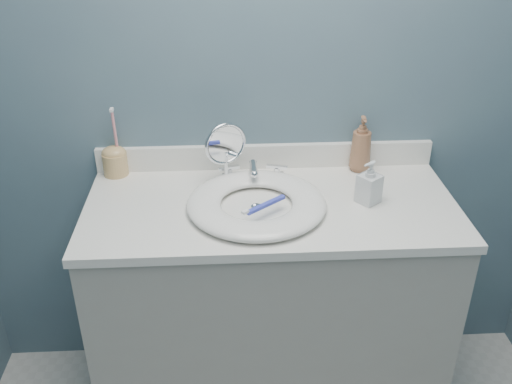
{
  "coord_description": "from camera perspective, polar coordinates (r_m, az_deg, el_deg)",
  "views": [
    {
      "loc": [
        -0.14,
        -0.64,
        1.82
      ],
      "look_at": [
        -0.05,
        0.94,
        0.94
      ],
      "focal_mm": 40.0,
      "sensor_mm": 36.0,
      "label": 1
    }
  ],
  "objects": [
    {
      "name": "faucet",
      "position": [
        2.0,
        -0.28,
        1.93
      ],
      "size": [
        0.25,
        0.13,
        0.07
      ],
      "color": "silver",
      "rests_on": "countertop"
    },
    {
      "name": "soap_bottle_clear",
      "position": [
        1.88,
        11.29,
        0.97
      ],
      "size": [
        0.09,
        0.09,
        0.15
      ],
      "primitive_type": "imported",
      "rotation": [
        0.0,
        0.0,
        -0.92
      ],
      "color": "silver",
      "rests_on": "countertop"
    },
    {
      "name": "makeup_mirror",
      "position": [
        1.94,
        -3.06,
        4.12
      ],
      "size": [
        0.14,
        0.09,
        0.23
      ],
      "rotation": [
        0.0,
        0.0,
        0.43
      ],
      "color": "silver",
      "rests_on": "countertop"
    },
    {
      "name": "back_wall",
      "position": [
        1.99,
        1.0,
        10.9
      ],
      "size": [
        2.2,
        0.02,
        2.4
      ],
      "primitive_type": "cube",
      "color": "#4B6271",
      "rests_on": "ground"
    },
    {
      "name": "countertop",
      "position": [
        1.88,
        1.52,
        -1.51
      ],
      "size": [
        1.22,
        0.57,
        0.03
      ],
      "primitive_type": "cube",
      "color": "white",
      "rests_on": "vanity_cabinet"
    },
    {
      "name": "backsplash",
      "position": [
        2.08,
        0.96,
        3.59
      ],
      "size": [
        1.22,
        0.02,
        0.09
      ],
      "primitive_type": "cube",
      "color": "white",
      "rests_on": "countertop"
    },
    {
      "name": "toothbrush_lying",
      "position": [
        1.77,
        0.83,
        -1.36
      ],
      "size": [
        0.14,
        0.12,
        0.02
      ],
      "rotation": [
        0.0,
        0.0,
        0.68
      ],
      "color": "#3944CB",
      "rests_on": "basin"
    },
    {
      "name": "toothbrush_holder",
      "position": [
        2.09,
        -13.94,
        3.16
      ],
      "size": [
        0.09,
        0.09,
        0.25
      ],
      "rotation": [
        0.0,
        0.0,
        0.04
      ],
      "color": "tan",
      "rests_on": "countertop"
    },
    {
      "name": "basin",
      "position": [
        1.83,
        0.05,
        -1.12
      ],
      "size": [
        0.45,
        0.45,
        0.04
      ],
      "primitive_type": null,
      "color": "white",
      "rests_on": "countertop"
    },
    {
      "name": "soap_bottle_amber",
      "position": [
        2.08,
        10.49,
        4.75
      ],
      "size": [
        0.08,
        0.08,
        0.2
      ],
      "primitive_type": "imported",
      "rotation": [
        0.0,
        0.0,
        -0.07
      ],
      "color": "#8E5E40",
      "rests_on": "countertop"
    },
    {
      "name": "drain",
      "position": [
        1.84,
        0.05,
        -1.52
      ],
      "size": [
        0.04,
        0.04,
        0.01
      ],
      "primitive_type": "cylinder",
      "color": "silver",
      "rests_on": "countertop"
    },
    {
      "name": "vanity_cabinet",
      "position": [
        2.14,
        1.36,
        -11.73
      ],
      "size": [
        1.2,
        0.55,
        0.85
      ],
      "primitive_type": "cube",
      "color": "#A5A197",
      "rests_on": "ground"
    }
  ]
}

